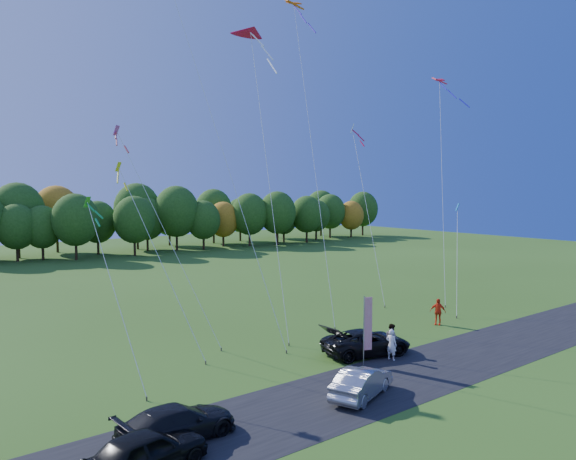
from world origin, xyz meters
TOP-DOWN VIEW (x-y plane):
  - ground at (0.00, 0.00)m, footprint 160.00×160.00m
  - asphalt_strip at (0.00, -4.00)m, footprint 90.00×6.00m
  - tree_line at (0.00, 55.00)m, footprint 116.00×12.00m
  - black_suv at (0.94, -0.21)m, footprint 5.75×3.71m
  - silver_sedan at (-4.08, -4.67)m, footprint 4.47×2.85m
  - dark_truck_a at (-12.96, -3.40)m, footprint 4.91×2.17m
  - dark_truck_b at (-14.92, -4.95)m, footprint 4.71×2.54m
  - person_tailgate_a at (1.33, -1.78)m, footprint 0.55×0.72m
  - person_tailgate_b at (2.32, -0.93)m, footprint 0.88×1.01m
  - person_east at (10.12, 1.59)m, footprint 0.92×1.19m
  - feather_flag at (-0.53, -1.63)m, footprint 0.49×0.23m
  - kite_delta_blue at (-4.59, 8.65)m, footprint 5.54×12.61m
  - kite_parafoil_orange at (6.14, 10.74)m, footprint 7.59×12.06m
  - kite_delta_red at (-0.16, 8.01)m, footprint 3.96×8.79m
  - kite_parafoil_rainbow at (19.17, 8.06)m, footprint 9.34×7.32m
  - kite_diamond_yellow at (-8.38, 7.51)m, footprint 2.53×7.38m
  - kite_diamond_green at (-12.42, 4.17)m, footprint 1.00×6.40m
  - kite_diamond_white at (12.22, 10.50)m, footprint 2.39×6.32m
  - kite_diamond_pink at (-7.23, 8.75)m, footprint 4.35×6.62m
  - kite_diamond_blue_low at (15.35, 3.71)m, footprint 5.66×4.26m

SIDE VIEW (x-z plane):
  - ground at x=0.00m, z-range 0.00..0.00m
  - tree_line at x=0.00m, z-range -5.00..5.00m
  - asphalt_strip at x=0.00m, z-range 0.00..0.01m
  - silver_sedan at x=-4.08m, z-range 0.00..1.39m
  - dark_truck_a at x=-12.96m, z-range 0.00..1.40m
  - black_suv at x=0.94m, z-range 0.00..1.47m
  - dark_truck_b at x=-14.92m, z-range 0.00..1.52m
  - person_tailgate_b at x=2.32m, z-range 0.00..1.76m
  - person_tailgate_a at x=1.33m, z-range 0.00..1.77m
  - person_east at x=10.12m, z-range 0.00..1.89m
  - feather_flag at x=-0.53m, z-range 0.43..4.34m
  - kite_diamond_blue_low at x=15.35m, z-range -0.25..8.50m
  - kite_diamond_green at x=-12.42m, z-range -0.03..9.57m
  - kite_diamond_yellow at x=-8.38m, z-range -0.16..11.46m
  - kite_diamond_pink at x=-7.23m, z-range -0.21..13.75m
  - kite_diamond_white at x=12.22m, z-range -0.22..15.55m
  - kite_parafoil_rainbow at x=19.17m, z-range -0.18..20.44m
  - kite_delta_red at x=-0.16m, z-range -0.22..22.34m
  - kite_parafoil_orange at x=6.14m, z-range -0.23..26.18m
  - kite_delta_blue at x=-4.59m, z-range -0.50..31.81m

